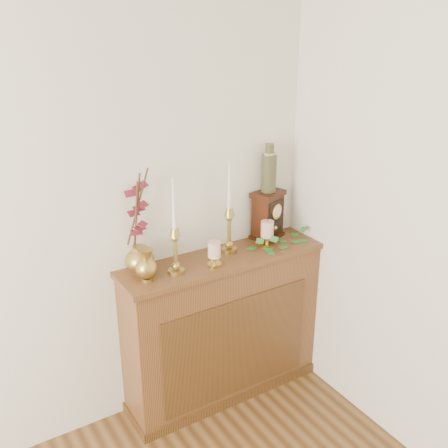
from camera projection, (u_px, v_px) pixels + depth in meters
console_shelf at (224, 330)px, 3.15m from camera, size 1.24×0.34×0.93m
candlestick_left at (175, 243)px, 2.71m from camera, size 0.09×0.09×0.52m
candlestick_center at (229, 223)px, 2.96m from camera, size 0.09×0.09×0.54m
bud_vase at (146, 266)px, 2.66m from camera, size 0.11×0.11×0.18m
ginger_jar at (138, 225)px, 2.72m from camera, size 0.24×0.25×0.58m
pillar_candle_left at (214, 253)px, 2.83m from camera, size 0.08×0.08×0.15m
pillar_candle_right at (267, 232)px, 3.07m from camera, size 0.09×0.09×0.17m
ivy_garland at (285, 242)px, 3.12m from camera, size 0.41×0.19×0.08m
mantel_clock at (268, 215)px, 3.18m from camera, size 0.23×0.19×0.29m
ceramic_vase at (269, 170)px, 3.07m from camera, size 0.09×0.09×0.29m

